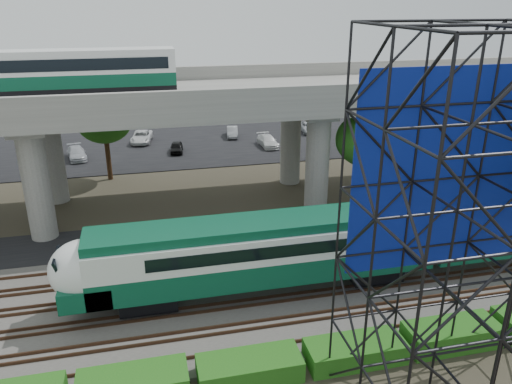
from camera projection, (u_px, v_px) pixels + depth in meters
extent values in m
plane|color=#474233|center=(213.00, 323.00, 25.85)|extent=(140.00, 140.00, 0.00)
cube|color=slate|center=(208.00, 300.00, 27.63)|extent=(90.00, 12.00, 0.20)
cube|color=black|center=(191.00, 235.00, 35.36)|extent=(90.00, 5.00, 0.08)
cube|color=black|center=(169.00, 146.00, 56.68)|extent=(90.00, 18.00, 0.08)
cube|color=#456072|center=(159.00, 107.00, 76.64)|extent=(140.00, 40.00, 0.03)
cube|color=#472D1E|center=(221.00, 353.00, 23.29)|extent=(90.00, 0.08, 0.16)
cube|color=#472D1E|center=(217.00, 334.00, 24.59)|extent=(90.00, 0.08, 0.16)
cube|color=#472D1E|center=(215.00, 327.00, 25.10)|extent=(90.00, 0.08, 0.16)
cube|color=#472D1E|center=(211.00, 311.00, 26.41)|extent=(90.00, 0.08, 0.16)
cube|color=#472D1E|center=(209.00, 305.00, 26.91)|extent=(90.00, 0.08, 0.16)
cube|color=#472D1E|center=(206.00, 290.00, 28.22)|extent=(90.00, 0.08, 0.16)
cube|color=#472D1E|center=(204.00, 285.00, 28.73)|extent=(90.00, 0.08, 0.16)
cube|color=#472D1E|center=(201.00, 273.00, 30.03)|extent=(90.00, 0.08, 0.16)
cube|color=#472D1E|center=(200.00, 268.00, 30.54)|extent=(90.00, 0.08, 0.16)
cube|color=#472D1E|center=(197.00, 257.00, 31.85)|extent=(90.00, 0.08, 0.16)
cube|color=black|center=(148.00, 297.00, 26.70)|extent=(3.00, 2.20, 0.90)
cube|color=black|center=(372.00, 269.00, 29.45)|extent=(3.00, 2.20, 0.90)
cube|color=#0A4C32|center=(266.00, 264.00, 27.66)|extent=(19.00, 3.00, 1.40)
cube|color=silver|center=(266.00, 241.00, 27.13)|extent=(19.00, 3.00, 1.50)
cube|color=#0A4C32|center=(266.00, 224.00, 26.76)|extent=(19.00, 2.60, 0.50)
cube|color=black|center=(284.00, 238.00, 27.32)|extent=(15.00, 3.06, 0.70)
ellipsoid|color=silver|center=(85.00, 270.00, 25.32)|extent=(3.60, 3.00, 3.20)
cube|color=#0A4C32|center=(87.00, 287.00, 25.70)|extent=(2.60, 3.00, 1.10)
cube|color=black|center=(61.00, 263.00, 24.91)|extent=(0.48, 2.00, 1.09)
cube|color=#0A4C32|center=(489.00, 223.00, 30.25)|extent=(8.00, 3.00, 3.40)
cube|color=#9E9B93|center=(178.00, 100.00, 37.23)|extent=(80.00, 12.00, 1.20)
cube|color=#9E9B93|center=(184.00, 99.00, 31.60)|extent=(80.00, 0.50, 1.10)
cube|color=#9E9B93|center=(171.00, 74.00, 42.03)|extent=(80.00, 0.50, 1.10)
cylinder|color=#9E9B93|center=(37.00, 184.00, 33.62)|extent=(1.80, 1.80, 8.00)
cylinder|color=#9E9B93|center=(52.00, 155.00, 39.97)|extent=(1.80, 1.80, 8.00)
cube|color=#9E9B93|center=(37.00, 119.00, 35.45)|extent=(2.40, 9.00, 0.60)
cylinder|color=#9E9B93|center=(317.00, 163.00, 37.85)|extent=(1.80, 1.80, 8.00)
cylinder|color=#9E9B93|center=(291.00, 139.00, 44.20)|extent=(1.80, 1.80, 8.00)
cube|color=#9E9B93|center=(305.00, 106.00, 39.67)|extent=(2.40, 9.00, 0.60)
cylinder|color=#9E9B93|center=(470.00, 128.00, 48.00)|extent=(1.80, 1.80, 8.00)
cube|color=#9E9B93|center=(501.00, 96.00, 43.48)|extent=(2.40, 9.00, 0.60)
cube|color=black|center=(91.00, 91.00, 35.60)|extent=(12.00, 2.50, 0.70)
cube|color=#0A4C32|center=(90.00, 79.00, 35.31)|extent=(12.00, 2.50, 0.90)
cube|color=silver|center=(88.00, 63.00, 34.91)|extent=(12.00, 2.50, 1.30)
cube|color=black|center=(88.00, 63.00, 34.89)|extent=(11.00, 2.56, 0.80)
cube|color=silver|center=(86.00, 51.00, 34.62)|extent=(12.00, 2.40, 0.30)
cube|color=navy|center=(447.00, 171.00, 19.87)|extent=(8.10, 0.08, 8.25)
cube|color=#195A14|center=(249.00, 368.00, 21.98)|extent=(4.60, 1.80, 1.03)
cube|color=#195A14|center=(355.00, 351.00, 23.04)|extent=(4.60, 1.80, 1.01)
cube|color=#195A14|center=(451.00, 335.00, 24.08)|extent=(4.60, 1.80, 1.12)
cylinder|color=#382314|center=(364.00, 179.00, 39.28)|extent=(0.44, 0.44, 4.80)
ellipsoid|color=#195A14|center=(368.00, 140.00, 38.11)|extent=(4.94, 4.94, 4.18)
cylinder|color=#382314|center=(108.00, 154.00, 45.48)|extent=(0.44, 0.44, 4.80)
ellipsoid|color=#195A14|center=(104.00, 120.00, 44.31)|extent=(4.94, 4.94, 4.18)
imported|color=#A2A5A9|center=(47.00, 142.00, 55.46)|extent=(2.25, 4.11, 1.28)
imported|color=#BABBC2|center=(77.00, 153.00, 51.69)|extent=(2.53, 4.46, 1.22)
imported|color=silver|center=(142.00, 137.00, 57.63)|extent=(2.81, 4.86, 1.28)
imported|color=black|center=(177.00, 147.00, 53.89)|extent=(1.67, 3.38, 1.11)
imported|color=gray|center=(232.00, 132.00, 59.90)|extent=(1.81, 3.76, 1.19)
imported|color=silver|center=(268.00, 141.00, 56.02)|extent=(1.93, 4.28, 1.22)
imported|color=#A8ACB0|center=(310.00, 127.00, 61.96)|extent=(2.50, 4.69, 1.25)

